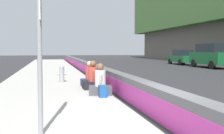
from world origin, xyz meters
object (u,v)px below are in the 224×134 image
Objects in this scene: seated_person_rear at (90,78)px; seated_person_middle at (93,80)px; backpack at (103,91)px; parked_car_fourth at (212,55)px; fire_hydrant at (62,73)px; seated_person_foreground at (100,85)px; parked_car_midline at (182,57)px; route_sign_post at (39,22)px.

seated_person_middle is at bearing 179.84° from seated_person_rear.
seated_person_middle is at bearing 0.18° from backpack.
seated_person_rear is 17.25m from parked_car_fourth.
fire_hydrant is 4.80m from backpack.
fire_hydrant is at bearing 13.84° from backpack.
fire_hydrant is 1.98m from seated_person_rear.
seated_person_rear is at bearing -144.59° from fire_hydrant.
seated_person_foreground is 2.78× the size of backpack.
parked_car_midline reaches higher than seated_person_rear.
seated_person_middle is at bearing -17.90° from route_sign_post.
route_sign_post is at bearing 175.06° from fire_hydrant.
parked_car_fourth reaches higher than backpack.
seated_person_middle is at bearing 133.15° from parked_car_fourth.
parked_car_fourth is at bearing -39.63° from route_sign_post.
seated_person_rear is at bearing -15.34° from route_sign_post.
route_sign_post is 8.63m from fire_hydrant.
seated_person_middle is 2.88× the size of backpack.
parked_car_fourth reaches higher than seated_person_middle.
fire_hydrant is 21.24m from parked_car_midline.
seated_person_rear is at bearing 0.71° from seated_person_foreground.
parked_car_midline is (20.36, -13.15, 0.53)m from backpack.
seated_person_middle reaches higher than seated_person_foreground.
seated_person_middle is 2.02m from backpack.
parked_car_midline is (17.31, -13.16, 0.38)m from seated_person_rear.
fire_hydrant is 0.19× the size of parked_car_midline.
route_sign_post is 3.30× the size of seated_person_rear.
parked_car_fourth is (13.69, -13.05, 0.70)m from seated_person_foreground.
seated_person_middle is at bearing -156.69° from fire_hydrant.
fire_hydrant is (8.44, -0.73, -1.65)m from route_sign_post.
parked_car_midline is at bearing -33.57° from seated_person_foreground.
seated_person_rear reaches higher than fire_hydrant.
seated_person_middle reaches higher than fire_hydrant.
parked_car_fourth is at bearing -46.85° from seated_person_middle.
backpack is at bearing -179.82° from seated_person_middle.
route_sign_post is 6.33m from seated_person_middle.
seated_person_rear is 21.74m from parked_car_midline.
seated_person_middle is at bearing 1.34° from seated_person_foreground.
seated_person_middle is 1.06× the size of seated_person_rear.
parked_car_midline is at bearing -32.87° from backpack.
route_sign_post is 3.13× the size of seated_person_middle.
backpack is at bearing 177.32° from seated_person_foreground.
parked_car_fourth reaches higher than fire_hydrant.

